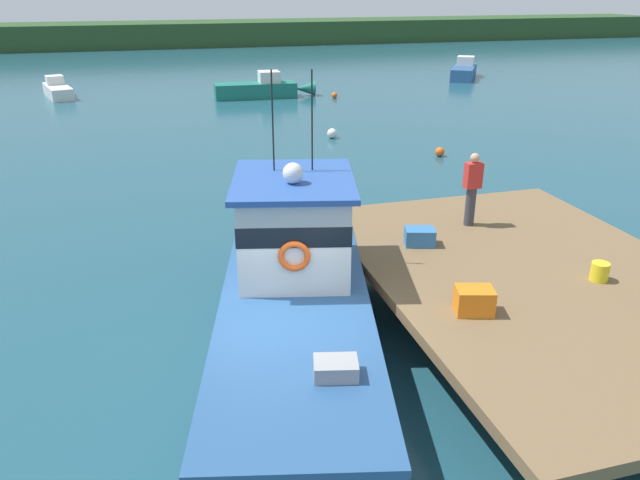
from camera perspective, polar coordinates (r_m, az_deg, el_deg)
name	(u,v)px	position (r m, az deg, el deg)	size (l,w,h in m)	color
ground_plane	(288,369)	(10.86, -3.02, -11.90)	(200.00, 200.00, 0.00)	#1E4C5B
dock	(538,280)	(12.11, 19.63, -3.54)	(6.00, 9.00, 1.20)	#4C3D2D
main_fishing_boat	(295,295)	(11.03, -2.32, -5.16)	(4.32, 9.96, 4.80)	#285184
crate_single_by_cleat	(474,301)	(10.30, 14.14, -5.49)	(0.60, 0.44, 0.43)	orange
crate_single_far	(420,237)	(12.73, 9.25, 0.31)	(0.60, 0.44, 0.35)	#3370B2
bait_bucket	(600,272)	(12.15, 24.54, -2.69)	(0.32, 0.32, 0.34)	yellow
deckhand_further_back	(472,188)	(13.79, 13.94, 4.73)	(0.36, 0.22, 1.63)	#383842
moored_boat_mid_harbor	(263,89)	(36.95, -5.36, 13.83)	(5.90, 1.67, 1.49)	#196B5B
moored_boat_outer_mooring	(57,90)	(40.26, -23.24, 12.72)	(2.07, 4.68, 1.17)	silver
moored_boat_far_left	(464,71)	(46.03, 13.27, 15.07)	(3.98, 5.33, 1.43)	#285184
mooring_buoy_outer	(334,95)	(36.64, 1.35, 13.30)	(0.34, 0.34, 0.34)	#EA5B19
mooring_buoy_channel_marker	(440,152)	(24.29, 11.07, 8.05)	(0.36, 0.36, 0.36)	#EA5B19
mooring_buoy_spare_mooring	(332,133)	(26.77, 1.13, 9.88)	(0.43, 0.43, 0.43)	silver
far_shoreline	(158,34)	(70.94, -14.85, 18.01)	(120.00, 8.00, 2.40)	#284723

